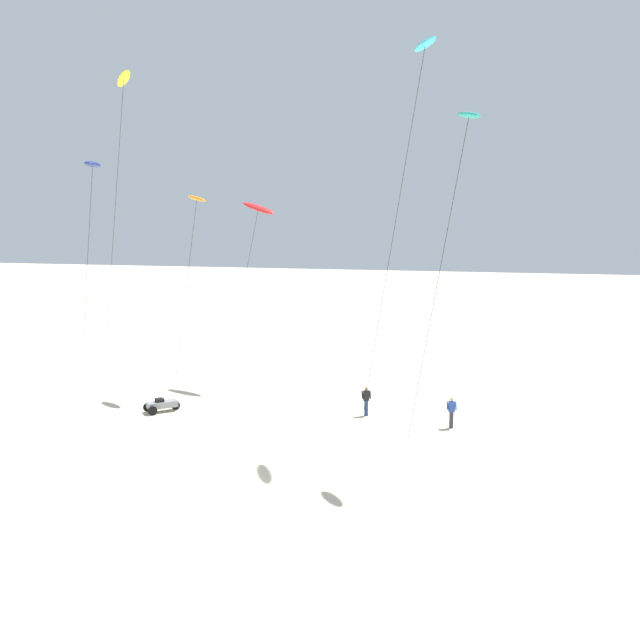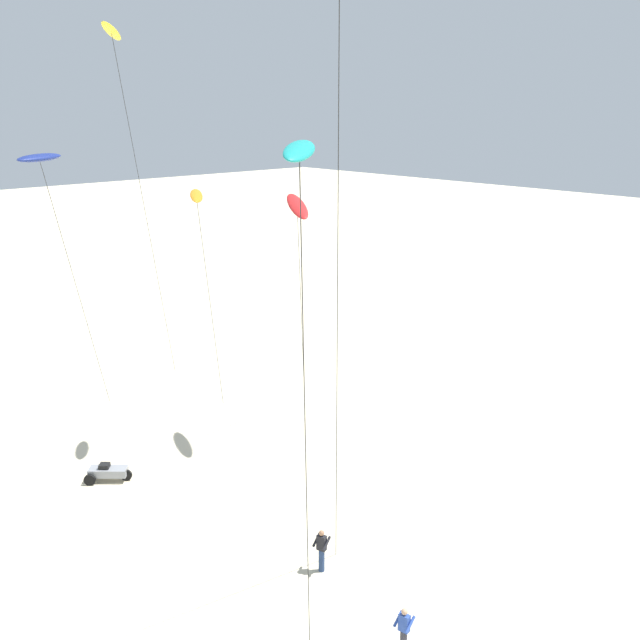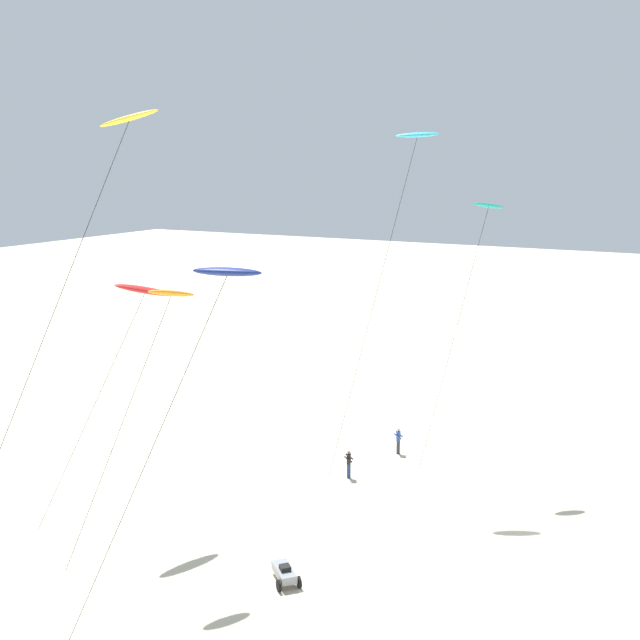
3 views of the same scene
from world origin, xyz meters
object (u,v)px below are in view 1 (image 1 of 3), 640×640
object	(u,v)px
kite_yellow	(123,87)
kite_cyan	(424,50)
kite_teal	(467,123)
kite_flyer_middle	(452,412)
beach_buggy	(161,405)
kite_red	(258,209)
kite_navy	(92,166)
kite_flyer_nearest	(366,400)
kite_orange	(196,201)

from	to	relation	value
kite_yellow	kite_cyan	xyz separation A→B (m)	(19.01, -4.09, 0.03)
kite_teal	kite_flyer_middle	size ratio (longest dim) A/B	9.50
kite_cyan	beach_buggy	bearing A→B (deg)	-179.85
kite_yellow	beach_buggy	size ratio (longest dim) A/B	10.40
kite_teal	kite_red	size ratio (longest dim) A/B	1.28
kite_navy	kite_flyer_nearest	distance (m)	20.47
kite_cyan	kite_navy	bearing A→B (deg)	-179.90
kite_orange	beach_buggy	bearing A→B (deg)	-88.38
kite_navy	kite_yellow	world-z (taller)	kite_yellow
kite_teal	beach_buggy	bearing A→B (deg)	168.75
kite_navy	kite_orange	bearing A→B (deg)	56.28
kite_navy	kite_cyan	world-z (taller)	kite_cyan
kite_teal	kite_orange	xyz separation A→B (m)	(-17.41, 9.02, -2.97)
kite_navy	kite_flyer_nearest	world-z (taller)	kite_navy
kite_navy	beach_buggy	size ratio (longest dim) A/B	7.47
kite_orange	kite_flyer_nearest	world-z (taller)	kite_orange
beach_buggy	kite_yellow	bearing A→B (deg)	135.49
kite_flyer_nearest	kite_cyan	bearing A→B (deg)	-37.01
beach_buggy	kite_navy	bearing A→B (deg)	179.90
kite_cyan	kite_flyer_middle	distance (m)	18.43
kite_red	kite_teal	bearing A→B (deg)	-40.99
kite_cyan	kite_flyer_middle	world-z (taller)	kite_cyan
kite_yellow	kite_flyer_nearest	bearing A→B (deg)	-5.99
kite_flyer_nearest	beach_buggy	xyz separation A→B (m)	(-11.59, -2.47, -0.46)
kite_teal	kite_red	world-z (taller)	kite_teal
kite_teal	kite_yellow	bearing A→B (deg)	160.59
kite_flyer_nearest	kite_flyer_middle	world-z (taller)	same
kite_flyer_middle	kite_yellow	bearing A→B (deg)	172.42
kite_flyer_nearest	kite_teal	bearing A→B (deg)	-46.21
kite_red	kite_cyan	size ratio (longest dim) A/B	0.63
kite_yellow	kite_flyer_middle	size ratio (longest dim) A/B	12.01
kite_flyer_middle	beach_buggy	bearing A→B (deg)	-175.23
kite_orange	beach_buggy	distance (m)	13.06
kite_red	kite_orange	world-z (taller)	kite_orange
kite_teal	kite_yellow	distance (m)	23.08
kite_cyan	kite_red	bearing A→B (deg)	142.83
kite_red	beach_buggy	xyz separation A→B (m)	(-2.56, -9.33, -11.35)
kite_red	kite_cyan	world-z (taller)	kite_cyan
kite_yellow	kite_orange	bearing A→B (deg)	19.85
kite_navy	kite_cyan	xyz separation A→B (m)	(18.70, 0.03, 5.13)
kite_orange	kite_flyer_nearest	bearing A→B (deg)	-14.85
beach_buggy	kite_flyer_middle	bearing A→B (deg)	4.77
kite_navy	beach_buggy	distance (m)	14.18
kite_red	kite_cyan	xyz separation A→B (m)	(12.26, -9.29, 7.42)
kite_flyer_nearest	beach_buggy	size ratio (longest dim) A/B	0.87
kite_red	kite_orange	xyz separation A→B (m)	(-2.72, -3.75, 0.46)
kite_red	kite_flyer_nearest	world-z (taller)	kite_red
kite_red	kite_flyer_middle	xyz separation A→B (m)	(13.92, -7.96, -10.89)
kite_flyer_middle	kite_flyer_nearest	bearing A→B (deg)	167.37
kite_yellow	kite_teal	bearing A→B (deg)	-19.41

